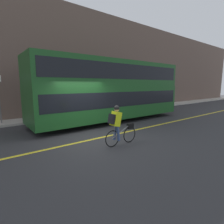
% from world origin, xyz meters
% --- Properties ---
extents(ground_plane, '(80.00, 80.00, 0.00)m').
position_xyz_m(ground_plane, '(0.00, 0.00, 0.00)').
color(ground_plane, '#2D2D30').
extents(road_center_line, '(50.00, 0.14, 0.01)m').
position_xyz_m(road_center_line, '(0.00, -0.08, 0.00)').
color(road_center_line, yellow).
rests_on(road_center_line, ground_plane).
extents(sidewalk_curb, '(60.00, 1.69, 0.13)m').
position_xyz_m(sidewalk_curb, '(0.00, 5.61, 0.06)').
color(sidewalk_curb, '#A8A399').
rests_on(sidewalk_curb, ground_plane).
extents(building_facade, '(60.00, 0.30, 8.26)m').
position_xyz_m(building_facade, '(0.00, 6.60, 4.13)').
color(building_facade, brown).
rests_on(building_facade, ground_plane).
extents(bus, '(10.05, 2.54, 3.77)m').
position_xyz_m(bus, '(2.85, 2.52, 2.10)').
color(bus, black).
rests_on(bus, ground_plane).
extents(cyclist_on_bike, '(1.53, 0.32, 1.57)m').
position_xyz_m(cyclist_on_bike, '(0.19, -1.31, 0.85)').
color(cyclist_on_bike, black).
rests_on(cyclist_on_bike, ground_plane).
extents(trash_bin, '(0.46, 0.46, 0.96)m').
position_xyz_m(trash_bin, '(1.68, 5.52, 0.61)').
color(trash_bin, '#515156').
rests_on(trash_bin, sidewalk_curb).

